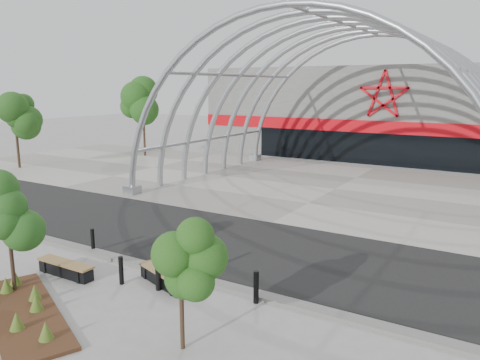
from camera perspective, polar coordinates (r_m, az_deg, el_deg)
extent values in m
plane|color=gray|center=(16.73, -7.27, -11.13)|extent=(140.00, 140.00, 0.00)
cube|color=black|center=(19.39, -0.77, -7.77)|extent=(140.00, 7.00, 0.02)
cube|color=gray|center=(29.87, 11.53, -1.10)|extent=(60.00, 17.00, 0.04)
cube|color=slate|center=(16.53, -7.82, -11.21)|extent=(60.00, 0.50, 0.12)
cube|color=slate|center=(46.60, 19.37, 7.88)|extent=(34.00, 15.00, 8.00)
cube|color=black|center=(39.62, 16.83, 3.58)|extent=(22.00, 0.25, 2.60)
cube|color=red|center=(39.43, 16.98, 6.17)|extent=(34.00, 0.30, 1.00)
torus|color=#A1A6AC|center=(23.16, 5.16, -4.63)|extent=(20.36, 0.36, 20.36)
torus|color=#A1A6AC|center=(25.35, 7.66, -3.26)|extent=(20.36, 0.36, 20.36)
torus|color=#A1A6AC|center=(27.59, 9.75, -2.11)|extent=(20.36, 0.36, 20.36)
torus|color=#A1A6AC|center=(29.88, 11.53, -1.14)|extent=(20.36, 0.36, 20.36)
torus|color=#A1A6AC|center=(32.19, 13.05, -0.30)|extent=(20.36, 0.36, 20.36)
torus|color=#A1A6AC|center=(34.54, 14.36, 0.43)|extent=(20.36, 0.36, 20.36)
torus|color=#A1A6AC|center=(36.90, 15.50, 1.06)|extent=(20.36, 0.36, 20.36)
cylinder|color=#A1A6AC|center=(27.65, 26.34, 11.70)|extent=(0.20, 15.00, 0.20)
cylinder|color=#A1A6AC|center=(29.40, 12.34, 18.25)|extent=(0.20, 15.00, 0.20)
cylinder|color=#A1A6AC|center=(32.24, -0.14, 12.66)|extent=(0.20, 15.00, 0.20)
cylinder|color=#A1A6AC|center=(33.87, -3.89, 4.98)|extent=(0.20, 15.00, 0.20)
cube|color=#A1A6AC|center=(28.77, -13.00, -1.17)|extent=(0.80, 0.80, 0.50)
cube|color=#A1A6AC|center=(40.66, 1.86, 2.77)|extent=(0.80, 0.80, 0.50)
cube|color=#3B2116|center=(15.10, -24.82, -14.53)|extent=(5.72, 3.87, 0.11)
cone|color=#557125|center=(16.51, -26.62, -11.33)|extent=(0.38, 0.38, 0.48)
cone|color=#557125|center=(14.92, -23.61, -13.50)|extent=(0.38, 0.38, 0.48)
cone|color=#557125|center=(14.08, -25.59, -15.21)|extent=(0.38, 0.38, 0.48)
cone|color=#557125|center=(15.61, -23.73, -12.39)|extent=(0.38, 0.38, 0.48)
cone|color=#557125|center=(13.30, -22.60, -16.58)|extent=(0.38, 0.38, 0.48)
cone|color=#557125|center=(16.94, -25.73, -10.68)|extent=(0.38, 0.38, 0.48)
cylinder|color=black|center=(16.36, -26.01, -9.19)|extent=(0.12, 0.12, 1.91)
ellipsoid|color=#1B4C19|center=(15.87, -26.55, -3.30)|extent=(1.64, 1.64, 2.08)
cylinder|color=black|center=(12.00, -7.09, -16.27)|extent=(0.11, 0.11, 1.67)
ellipsoid|color=#1D4911|center=(11.38, -7.28, -9.50)|extent=(1.38, 1.38, 1.82)
cube|color=black|center=(17.34, -20.47, -10.27)|extent=(2.28, 0.45, 0.39)
cube|color=black|center=(17.97, -22.21, -9.52)|extent=(0.14, 0.50, 0.45)
cube|color=black|center=(16.71, -18.61, -10.85)|extent=(0.14, 0.50, 0.45)
cube|color=brown|center=(17.25, -20.53, -9.46)|extent=(2.33, 0.53, 0.07)
cube|color=black|center=(15.78, -9.34, -11.87)|extent=(2.27, 1.13, 0.38)
cube|color=black|center=(16.45, -10.88, -10.81)|extent=(0.29, 0.51, 0.45)
cube|color=black|center=(15.10, -7.67, -12.78)|extent=(0.29, 0.51, 0.45)
cube|color=brown|center=(15.68, -9.38, -11.00)|extent=(2.34, 1.22, 0.07)
cylinder|color=black|center=(19.32, -17.52, -7.00)|extent=(0.15, 0.15, 0.92)
cylinder|color=black|center=(16.02, -14.29, -10.63)|extent=(0.15, 0.15, 0.94)
cylinder|color=black|center=(16.38, -4.93, -9.62)|extent=(0.17, 0.17, 1.04)
cylinder|color=black|center=(15.32, -9.97, -11.25)|extent=(0.17, 0.17, 1.06)
cylinder|color=black|center=(14.29, 1.98, -12.92)|extent=(0.16, 0.16, 1.00)
cylinder|color=black|center=(43.94, -11.58, 5.03)|extent=(0.20, 0.20, 3.30)
ellipsoid|color=#184A13|center=(43.72, -11.74, 8.94)|extent=(3.00, 3.00, 3.60)
cylinder|color=black|center=(40.59, -25.43, 3.25)|extent=(0.20, 0.20, 2.75)
ellipsoid|color=#1B4615|center=(40.35, -25.73, 6.76)|extent=(2.55, 2.55, 3.00)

